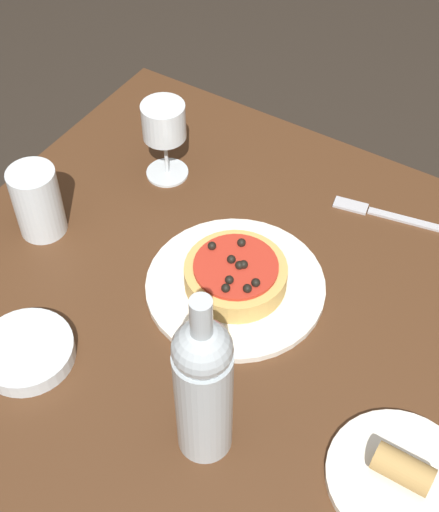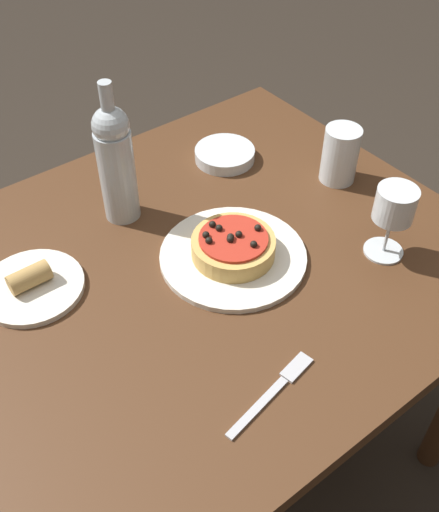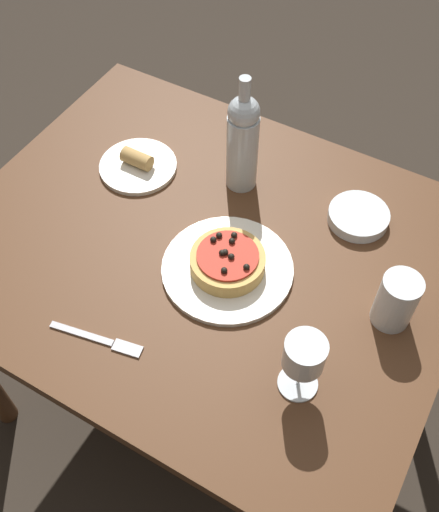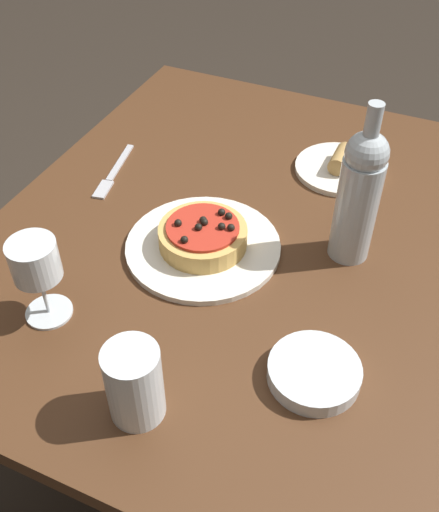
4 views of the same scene
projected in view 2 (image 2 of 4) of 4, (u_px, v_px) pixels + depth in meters
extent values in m
plane|color=#2D261E|center=(199.00, 455.00, 1.69)|extent=(14.00, 14.00, 0.00)
cube|color=#4C2D19|center=(191.00, 272.00, 1.18)|extent=(1.13, 0.91, 0.03)
cylinder|color=#4C2D19|center=(252.00, 214.00, 1.89)|extent=(0.06, 0.06, 0.72)
cylinder|color=white|center=(233.00, 256.00, 1.17)|extent=(0.29, 0.29, 0.01)
cylinder|color=tan|center=(233.00, 247.00, 1.16)|extent=(0.16, 0.16, 0.04)
cylinder|color=#B72D1E|center=(233.00, 238.00, 1.14)|extent=(0.13, 0.13, 0.01)
sphere|color=black|center=(258.00, 228.00, 1.15)|extent=(0.01, 0.01, 0.01)
sphere|color=black|center=(231.00, 237.00, 1.13)|extent=(0.01, 0.01, 0.01)
sphere|color=black|center=(239.00, 234.00, 1.14)|extent=(0.01, 0.01, 0.01)
sphere|color=black|center=(219.00, 228.00, 1.15)|extent=(0.01, 0.01, 0.01)
sphere|color=black|center=(230.00, 239.00, 1.13)|extent=(0.01, 0.01, 0.01)
sphere|color=black|center=(209.00, 241.00, 1.13)|extent=(0.01, 0.01, 0.01)
sphere|color=black|center=(254.00, 244.00, 1.12)|extent=(0.01, 0.01, 0.01)
sphere|color=black|center=(212.00, 224.00, 1.16)|extent=(0.01, 0.01, 0.01)
sphere|color=black|center=(207.00, 236.00, 1.14)|extent=(0.01, 0.01, 0.01)
cylinder|color=silver|center=(383.00, 251.00, 1.19)|extent=(0.08, 0.08, 0.00)
cylinder|color=silver|center=(387.00, 234.00, 1.16)|extent=(0.01, 0.01, 0.08)
cylinder|color=silver|center=(395.00, 204.00, 1.11)|extent=(0.08, 0.08, 0.07)
cylinder|color=#B2BCC1|center=(118.00, 176.00, 1.21)|extent=(0.07, 0.07, 0.20)
sphere|color=#B2BCC1|center=(110.00, 125.00, 1.12)|extent=(0.07, 0.07, 0.07)
cylinder|color=#B2BCC1|center=(107.00, 100.00, 1.09)|extent=(0.03, 0.03, 0.07)
cylinder|color=silver|center=(340.00, 155.00, 1.32)|extent=(0.08, 0.08, 0.13)
cylinder|color=silver|center=(225.00, 154.00, 1.41)|extent=(0.14, 0.14, 0.03)
cube|color=#B7B7BC|center=(258.00, 407.00, 0.94)|extent=(0.14, 0.04, 0.00)
cube|color=#B7B7BC|center=(296.00, 368.00, 0.99)|extent=(0.06, 0.04, 0.00)
cylinder|color=white|center=(32.00, 287.00, 1.12)|extent=(0.19, 0.19, 0.01)
cylinder|color=#B2894C|center=(29.00, 277.00, 1.10)|extent=(0.08, 0.04, 0.04)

